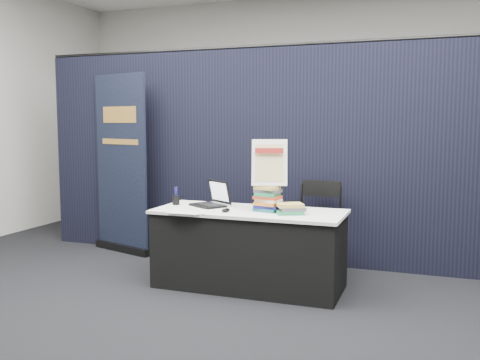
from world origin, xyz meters
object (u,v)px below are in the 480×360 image
(display_table, at_px, (249,249))
(pullup_banner, at_px, (121,174))
(stacking_chair, at_px, (317,224))
(book_stack_short, at_px, (291,209))
(laptop, at_px, (210,200))
(book_stack_tall, at_px, (268,199))
(info_sign, at_px, (269,163))

(display_table, bearing_deg, pullup_banner, 156.91)
(stacking_chair, bearing_deg, book_stack_short, -92.71)
(laptop, bearing_deg, stacking_chair, 62.02)
(display_table, distance_m, book_stack_tall, 0.53)
(book_stack_short, distance_m, info_sign, 0.48)
(laptop, relative_size, book_stack_tall, 1.73)
(book_stack_short, xyz_separation_m, pullup_banner, (-2.36, 0.90, 0.16))
(laptop, height_order, book_stack_short, laptop)
(book_stack_tall, height_order, info_sign, info_sign)
(book_stack_short, bearing_deg, display_table, 169.65)
(book_stack_tall, bearing_deg, stacking_chair, 62.88)
(display_table, distance_m, stacking_chair, 0.84)
(book_stack_tall, relative_size, pullup_banner, 0.11)
(laptop, distance_m, info_sign, 0.76)
(info_sign, bearing_deg, display_table, 170.10)
(book_stack_tall, xyz_separation_m, book_stack_short, (0.24, -0.07, -0.07))
(info_sign, bearing_deg, stacking_chair, 45.17)
(info_sign, bearing_deg, pullup_banner, 142.77)
(laptop, relative_size, info_sign, 0.95)
(laptop, bearing_deg, info_sign, 26.18)
(laptop, distance_m, book_stack_short, 0.90)
(laptop, bearing_deg, pullup_banner, -172.42)
(book_stack_tall, distance_m, pullup_banner, 2.28)
(stacking_chair, bearing_deg, pullup_banner, -179.84)
(book_stack_tall, bearing_deg, laptop, 170.02)
(laptop, distance_m, pullup_banner, 1.65)
(display_table, relative_size, info_sign, 4.01)
(pullup_banner, height_order, stacking_chair, pullup_banner)
(info_sign, bearing_deg, laptop, 156.10)
(book_stack_tall, xyz_separation_m, pullup_banner, (-2.12, 0.83, 0.09))
(book_stack_short, relative_size, stacking_chair, 0.29)
(pullup_banner, bearing_deg, info_sign, -3.34)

